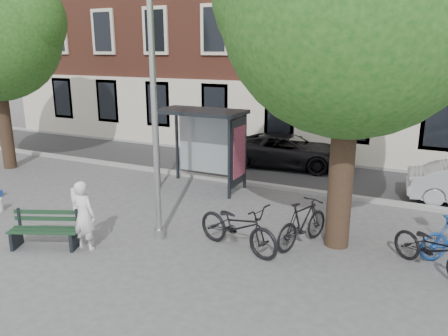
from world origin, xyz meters
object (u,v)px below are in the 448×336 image
bus_shelter (213,132)px  bench (46,231)px  bike_c (434,249)px  painter (84,216)px  bike_d (303,223)px  lamppost (155,126)px  bike_a (238,226)px  car_dark (287,151)px

bus_shelter → bench: (-1.50, -5.67, -1.54)m
bench → bike_c: bike_c is taller
painter → bike_d: 5.06m
lamppost → bus_shelter: lamppost is taller
bike_a → bike_d: bike_a is taller
bike_a → bike_d: size_ratio=1.19×
bike_c → bike_d: (-2.80, 0.06, 0.04)m
bike_c → painter: bearing=143.9°
lamppost → painter: bearing=-134.0°
bike_a → bike_c: size_ratio=1.13×
bike_d → bus_shelter: bearing=-17.3°
bus_shelter → bike_d: size_ratio=1.53×
bike_a → bike_c: bearing=-63.6°
bike_c → car_dark: size_ratio=0.42×
painter → bike_c: size_ratio=0.83×
bike_a → car_dark: bearing=24.6°
car_dark → lamppost: bearing=169.3°
bike_a → car_dark: car_dark is taller
bus_shelter → painter: bearing=-96.3°
lamppost → car_dark: bearing=84.8°
bike_c → bike_d: size_ratio=1.06×
lamppost → bike_d: 4.11m
bus_shelter → bench: size_ratio=1.69×
bus_shelter → bike_c: (6.68, -3.05, -1.40)m
car_dark → bench: bearing=157.9°
lamppost → bench: size_ratio=3.62×
lamppost → bike_d: bearing=18.8°
bike_d → lamppost: bearing=39.2°
bench → car_dark: (2.83, 9.46, 0.26)m
painter → car_dark: painter is taller
bike_c → bike_d: bike_d is taller
bike_a → bus_shelter: bearing=49.1°
car_dark → bike_c: bearing=-147.4°
car_dark → painter: bearing=162.7°
painter → bike_c: painter is taller
bike_a → bike_c: bike_a is taller
bus_shelter → car_dark: bearing=70.7°
lamppost → bench: lamppost is taller
painter → bike_a: bearing=-158.2°
bus_shelter → car_dark: size_ratio=0.61×
painter → bike_a: 3.53m
painter → bench: (-0.91, -0.32, -0.44)m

